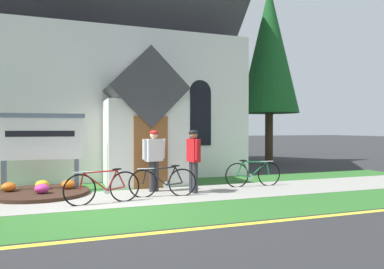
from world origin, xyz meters
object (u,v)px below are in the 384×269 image
at_px(bicycle_orange, 253,174).
at_px(bicycle_red, 163,182).
at_px(cyclist_in_red_jersey, 154,155).
at_px(cyclist_in_blue_jersey, 193,156).
at_px(roadside_conifer, 269,50).
at_px(church_sign, 41,139).
at_px(bicycle_white, 103,187).

relative_size(bicycle_orange, bicycle_red, 1.04).
relative_size(cyclist_in_red_jersey, cyclist_in_blue_jersey, 1.00).
xyz_separation_m(cyclist_in_red_jersey, roadside_conifer, (7.57, 6.35, 4.76)).
relative_size(church_sign, bicycle_white, 1.31).
bearing_deg(roadside_conifer, bicycle_white, -140.39).
bearing_deg(bicycle_white, church_sign, 124.57).
xyz_separation_m(bicycle_orange, roadside_conifer, (4.57, 6.49, 5.37)).
height_order(church_sign, bicycle_white, church_sign).
xyz_separation_m(church_sign, bicycle_orange, (5.93, -1.07, -1.06)).
distance_m(bicycle_white, cyclist_in_red_jersey, 1.97).
xyz_separation_m(bicycle_red, cyclist_in_red_jersey, (-0.04, 0.81, 0.62)).
distance_m(church_sign, cyclist_in_red_jersey, 3.10).
xyz_separation_m(church_sign, cyclist_in_red_jersey, (2.92, -0.93, -0.45)).
height_order(church_sign, roadside_conifer, roadside_conifer).
bearing_deg(bicycle_orange, church_sign, 169.77).
xyz_separation_m(church_sign, bicycle_white, (1.43, -2.08, -1.06)).
relative_size(cyclist_in_blue_jersey, roadside_conifer, 0.19).
relative_size(church_sign, cyclist_in_blue_jersey, 1.36).
bearing_deg(bicycle_red, roadside_conifer, 43.56).
bearing_deg(church_sign, bicycle_white, -55.43).
height_order(bicycle_white, cyclist_in_red_jersey, cyclist_in_red_jersey).
bearing_deg(bicycle_red, cyclist_in_blue_jersey, 15.83).
distance_m(bicycle_white, cyclist_in_blue_jersey, 2.59).
height_order(bicycle_orange, roadside_conifer, roadside_conifer).
relative_size(bicycle_red, cyclist_in_red_jersey, 1.01).
bearing_deg(cyclist_in_blue_jersey, bicycle_orange, 11.44).
relative_size(bicycle_red, roadside_conifer, 0.19).
bearing_deg(bicycle_orange, bicycle_white, -167.35).
bearing_deg(bicycle_white, cyclist_in_red_jersey, 37.61).
relative_size(bicycle_white, cyclist_in_red_jersey, 1.04).
xyz_separation_m(bicycle_orange, bicycle_white, (-4.49, -1.01, -0.00)).
height_order(cyclist_in_blue_jersey, roadside_conifer, roadside_conifer).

